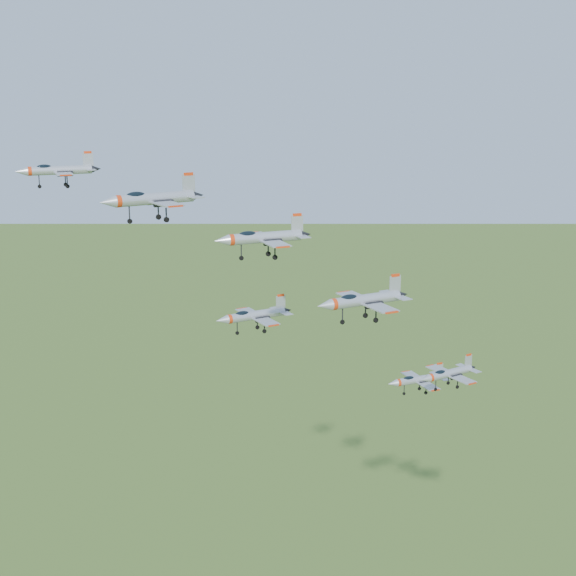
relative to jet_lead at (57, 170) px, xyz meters
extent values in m
cylinder|color=#A2A6AE|center=(0.34, 0.04, -0.03)|extent=(8.55, 2.10, 1.22)
cone|color=#A2A6AE|center=(-4.72, -0.50, -0.03)|extent=(1.81, 1.39, 1.22)
cone|color=black|center=(5.20, 0.55, -0.03)|extent=(1.42, 1.17, 1.04)
ellipsoid|color=black|center=(-1.72, -0.18, 0.43)|extent=(2.15, 1.09, 0.78)
cube|color=#A2A6AE|center=(0.80, -2.57, -0.26)|extent=(2.59, 4.35, 0.13)
cube|color=#A2A6AE|center=(0.25, 2.68, -0.26)|extent=(2.59, 4.35, 0.13)
cube|color=#A2A6AE|center=(4.17, 0.44, 1.24)|extent=(1.42, 0.26, 1.98)
cube|color=red|center=(4.17, 0.44, 2.28)|extent=(1.04, 0.24, 0.33)
cylinder|color=#A2A6AE|center=(11.34, -15.20, -2.37)|extent=(10.15, 4.18, 1.46)
cone|color=#A2A6AE|center=(5.49, -16.86, -2.37)|extent=(2.35, 1.96, 1.46)
cone|color=black|center=(16.98, -13.59, -2.37)|extent=(1.86, 1.63, 1.24)
ellipsoid|color=black|center=(8.96, -15.88, -1.82)|extent=(2.67, 1.69, 0.93)
cube|color=#A2A6AE|center=(12.42, -18.17, -2.65)|extent=(3.85, 5.48, 0.16)
cube|color=#A2A6AE|center=(10.70, -12.10, -2.65)|extent=(3.85, 5.48, 0.16)
cube|color=#A2A6AE|center=(15.79, -13.93, -0.85)|extent=(1.66, 0.59, 2.37)
cube|color=red|center=(15.79, -13.93, 0.39)|extent=(1.24, 0.49, 0.39)
cylinder|color=#A2A6AE|center=(20.26, -35.16, -4.17)|extent=(7.98, 2.03, 1.14)
cone|color=#A2A6AE|center=(15.55, -35.70, -4.17)|extent=(1.70, 1.31, 1.14)
cone|color=black|center=(24.80, -34.64, -4.17)|extent=(1.33, 1.10, 0.97)
ellipsoid|color=black|center=(18.34, -35.38, -3.74)|extent=(2.01, 1.03, 0.72)
cube|color=#A2A6AE|center=(20.71, -37.58, -4.39)|extent=(2.45, 4.07, 0.12)
cube|color=#A2A6AE|center=(20.15, -32.70, -4.39)|extent=(2.45, 4.07, 0.12)
cube|color=#A2A6AE|center=(23.84, -34.75, -2.98)|extent=(1.32, 0.25, 1.84)
cube|color=red|center=(23.84, -34.75, -2.02)|extent=(0.97, 0.23, 0.31)
cylinder|color=#A2A6AE|center=(24.36, -13.64, -18.76)|extent=(8.44, 3.11, 1.21)
cone|color=#A2A6AE|center=(19.47, -14.80, -18.76)|extent=(1.91, 1.56, 1.21)
cone|color=black|center=(29.08, -12.52, -18.76)|extent=(1.51, 1.30, 1.03)
ellipsoid|color=black|center=(22.37, -14.11, -18.31)|extent=(2.20, 1.32, 0.77)
cube|color=#A2A6AE|center=(25.14, -16.13, -19.00)|extent=(3.03, 4.48, 0.13)
cube|color=#A2A6AE|center=(23.94, -11.06, -19.00)|extent=(3.03, 4.48, 0.13)
cube|color=#A2A6AE|center=(28.08, -12.76, -17.51)|extent=(1.39, 0.43, 1.96)
cube|color=red|center=(28.08, -12.76, -16.48)|extent=(1.03, 0.36, 0.33)
cylinder|color=#A2A6AE|center=(34.09, -28.65, -13.52)|extent=(9.39, 3.17, 1.34)
cone|color=#A2A6AE|center=(28.61, -29.77, -13.52)|extent=(2.09, 1.69, 1.34)
cone|color=black|center=(39.36, -27.58, -13.52)|extent=(1.65, 1.41, 1.14)
ellipsoid|color=black|center=(31.86, -29.11, -13.01)|extent=(2.42, 1.40, 0.85)
cube|color=#A2A6AE|center=(34.87, -31.45, -13.78)|extent=(3.24, 4.93, 0.14)
cube|color=#A2A6AE|center=(33.71, -25.77, -13.78)|extent=(3.24, 4.93, 0.14)
cube|color=#A2A6AE|center=(38.24, -27.81, -12.12)|extent=(1.55, 0.43, 2.17)
cube|color=red|center=(38.24, -27.81, -10.99)|extent=(1.14, 0.37, 0.36)
cylinder|color=#A2A6AE|center=(54.37, -12.37, -30.47)|extent=(8.12, 3.34, 1.17)
cone|color=#A2A6AE|center=(49.69, -13.69, -30.47)|extent=(1.88, 1.57, 1.17)
cone|color=black|center=(58.88, -11.09, -30.47)|extent=(1.48, 1.30, 1.00)
ellipsoid|color=black|center=(52.47, -12.91, -30.03)|extent=(2.14, 1.35, 0.74)
cube|color=#A2A6AE|center=(55.24, -14.74, -30.69)|extent=(3.07, 4.38, 0.13)
cube|color=#A2A6AE|center=(53.86, -9.89, -30.69)|extent=(3.07, 4.38, 0.13)
cube|color=#A2A6AE|center=(57.93, -11.36, -29.25)|extent=(1.33, 0.47, 1.89)
cube|color=red|center=(57.93, -11.36, -28.26)|extent=(0.99, 0.39, 0.32)
cylinder|color=#A2A6AE|center=(53.37, -4.18, -34.32)|extent=(8.17, 2.03, 1.17)
cone|color=#A2A6AE|center=(48.54, -4.70, -34.32)|extent=(1.73, 1.34, 1.17)
cone|color=black|center=(58.02, -3.68, -34.32)|extent=(1.36, 1.12, 0.99)
ellipsoid|color=black|center=(51.40, -4.39, -33.88)|extent=(2.06, 1.05, 0.74)
cube|color=#A2A6AE|center=(53.82, -6.66, -34.54)|extent=(2.48, 4.15, 0.13)
cube|color=#A2A6AE|center=(53.28, -1.66, -34.54)|extent=(2.48, 4.15, 0.13)
cube|color=#A2A6AE|center=(57.04, -3.79, -33.10)|extent=(1.35, 0.25, 1.89)
cube|color=red|center=(57.04, -3.79, -32.11)|extent=(1.00, 0.23, 0.31)
camera|label=1|loc=(0.11, -114.33, 10.77)|focal=50.00mm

